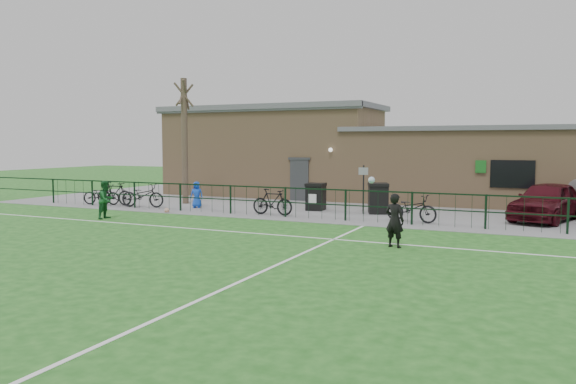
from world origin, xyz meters
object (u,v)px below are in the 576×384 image
at_px(bicycle_a, 101,195).
at_px(bicycle_d, 272,202).
at_px(sign_post, 363,190).
at_px(car_maroon, 547,201).
at_px(ball_ground, 167,210).
at_px(bicycle_c, 143,195).
at_px(bicycle_b, 114,193).
at_px(spectator_child, 197,195).
at_px(bare_tree, 185,142).
at_px(wheelie_bin_right, 378,199).
at_px(wheelie_bin_left, 316,198).
at_px(outfield_player, 106,200).
at_px(bicycle_e, 412,208).

relative_size(bicycle_a, bicycle_d, 1.02).
xyz_separation_m(sign_post, bicycle_d, (-3.22, -1.95, -0.47)).
xyz_separation_m(car_maroon, ball_ground, (-14.53, -3.90, -0.65)).
distance_m(sign_post, car_maroon, 6.95).
relative_size(bicycle_d, ball_ground, 8.44).
xyz_separation_m(bicycle_c, bicycle_d, (6.60, -0.04, -0.01)).
distance_m(bicycle_b, bicycle_c, 1.69).
relative_size(bicycle_d, spectator_child, 1.50).
xyz_separation_m(bicycle_b, bicycle_d, (8.30, -0.08, -0.02)).
height_order(bare_tree, bicycle_a, bare_tree).
bearing_deg(wheelie_bin_right, ball_ground, -178.22).
height_order(wheelie_bin_right, bicycle_c, wheelie_bin_right).
relative_size(bare_tree, ball_ground, 28.53).
height_order(car_maroon, bicycle_a, car_maroon).
bearing_deg(bare_tree, sign_post, -1.57).
bearing_deg(wheelie_bin_left, bicycle_d, -118.24).
bearing_deg(sign_post, wheelie_bin_right, 33.78).
relative_size(car_maroon, outfield_player, 2.92).
distance_m(bare_tree, wheelie_bin_right, 9.83).
height_order(bicycle_a, ball_ground, bicycle_a).
relative_size(bicycle_d, outfield_player, 1.20).
relative_size(bicycle_c, outfield_player, 1.39).
xyz_separation_m(wheelie_bin_right, car_maroon, (6.36, 0.51, 0.15)).
bearing_deg(bicycle_d, outfield_player, 123.28).
height_order(bicycle_a, bicycle_c, bicycle_c).
xyz_separation_m(bicycle_e, ball_ground, (-9.99, -1.43, -0.43)).
bearing_deg(car_maroon, outfield_player, -139.16).
xyz_separation_m(wheelie_bin_right, bicycle_e, (1.82, -1.96, -0.07)).
relative_size(wheelie_bin_left, outfield_player, 0.73).
height_order(sign_post, bicycle_a, sign_post).
bearing_deg(bicycle_d, wheelie_bin_right, -58.19).
xyz_separation_m(wheelie_bin_left, sign_post, (2.24, -0.34, 0.46)).
distance_m(sign_post, ball_ground, 8.28).
bearing_deg(bicycle_b, bicycle_a, 84.48).
bearing_deg(sign_post, bicycle_c, -169.00).
xyz_separation_m(wheelie_bin_left, bicycle_c, (-7.58, -2.25, -0.00)).
relative_size(bicycle_b, outfield_player, 1.25).
xyz_separation_m(bicycle_b, outfield_player, (2.85, -3.63, 0.16)).
relative_size(wheelie_bin_left, wheelie_bin_right, 0.93).
bearing_deg(spectator_child, bicycle_e, -21.88).
bearing_deg(bicycle_e, ball_ground, 108.70).
bearing_deg(outfield_player, spectator_child, -18.56).
height_order(wheelie_bin_left, bicycle_a, wheelie_bin_left).
bearing_deg(ball_ground, wheelie_bin_left, 31.97).
height_order(wheelie_bin_left, bicycle_c, wheelie_bin_left).
relative_size(sign_post, bicycle_c, 0.97).
distance_m(wheelie_bin_left, bicycle_b, 9.54).
bearing_deg(bicycle_d, ball_ground, 103.95).
bearing_deg(bicycle_c, outfield_player, -173.20).
distance_m(wheelie_bin_left, wheelie_bin_right, 2.77).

